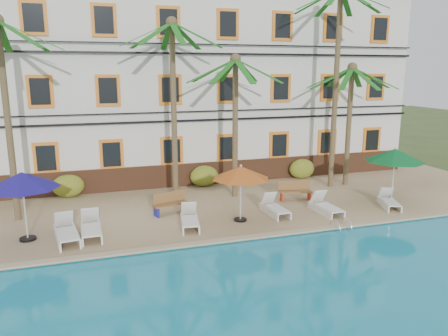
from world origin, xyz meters
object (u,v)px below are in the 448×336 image
object	(u,v)px
umbrella_red	(241,173)
lounger_f	(389,201)
palm_b	(173,85)
palm_e	(350,105)
pool_ladder	(341,228)
umbrella_blue	(22,181)
palm_c	(235,105)
palm_d	(337,63)
bench_right	(295,190)
umbrella_green	(395,155)
lounger_c	(190,219)
lounger_a	(67,232)
lounger_b	(91,228)
lounger_d	(274,208)
bench_left	(170,203)
palm_a	(5,91)
lounger_e	(326,206)

from	to	relation	value
umbrella_red	lounger_f	distance (m)	7.13
palm_b	palm_e	xyz separation A→B (m)	(9.14, -0.03, -1.10)
palm_e	pool_ladder	bearing A→B (deg)	-124.06
palm_b	umbrella_blue	distance (m)	7.61
palm_c	palm_d	distance (m)	5.73
palm_c	bench_right	size ratio (longest dim) A/B	4.26
umbrella_green	lounger_c	bearing A→B (deg)	-179.04
lounger_f	umbrella_blue	bearing A→B (deg)	177.47
lounger_a	bench_right	distance (m)	10.24
palm_d	lounger_b	xyz separation A→B (m)	(-12.10, -3.55, -5.99)
lounger_d	umbrella_blue	bearing A→B (deg)	179.79
lounger_b	bench_right	world-z (taller)	lounger_b
palm_c	palm_e	size ratio (longest dim) A/B	1.06
palm_e	umbrella_green	bearing A→B (deg)	-88.32
palm_b	lounger_d	xyz separation A→B (m)	(3.53, -3.41, -5.01)
palm_e	lounger_b	bearing A→B (deg)	-164.48
lounger_a	bench_left	world-z (taller)	lounger_a
palm_c	lounger_f	size ratio (longest dim) A/B	3.74
palm_a	lounger_d	xyz separation A→B (m)	(10.23, -2.51, -4.88)
lounger_e	pool_ladder	bearing A→B (deg)	-101.61
umbrella_red	lounger_e	world-z (taller)	umbrella_red
bench_left	lounger_a	bearing A→B (deg)	-155.51
umbrella_red	lounger_b	distance (m)	6.02
lounger_b	bench_left	world-z (taller)	lounger_b
umbrella_blue	umbrella_green	xyz separation A→B (m)	(15.33, -0.24, 0.04)
umbrella_green	lounger_c	world-z (taller)	umbrella_green
pool_ladder	umbrella_red	bearing A→B (deg)	149.99
palm_b	pool_ladder	distance (m)	9.42
palm_d	lounger_f	world-z (taller)	palm_d
lounger_a	lounger_b	bearing A→B (deg)	13.46
lounger_a	umbrella_green	bearing A→B (deg)	0.97
palm_e	lounger_a	distance (m)	14.91
lounger_e	pool_ladder	size ratio (longest dim) A/B	2.55
palm_a	lounger_b	distance (m)	6.25
umbrella_red	palm_b	bearing A→B (deg)	116.80
palm_b	umbrella_green	world-z (taller)	palm_b
palm_c	lounger_f	xyz separation A→B (m)	(5.99, -3.67, -4.14)
palm_c	lounger_d	distance (m)	5.18
umbrella_green	lounger_e	size ratio (longest dim) A/B	1.38
lounger_d	lounger_e	xyz separation A→B (m)	(2.14, -0.51, 0.01)
palm_a	palm_b	size ratio (longest dim) A/B	0.97
lounger_b	pool_ladder	xyz separation A→B (m)	(9.19, -2.06, -0.30)
palm_a	palm_c	bearing A→B (deg)	3.27
palm_b	lounger_a	distance (m)	7.88
palm_a	lounger_c	xyz separation A→B (m)	(6.49, -2.87, -4.88)
umbrella_green	umbrella_blue	bearing A→B (deg)	179.10
bench_left	pool_ladder	xyz separation A→B (m)	(5.97, -3.71, -0.47)
lounger_a	bench_right	size ratio (longest dim) A/B	1.33
umbrella_blue	lounger_b	distance (m)	2.91
palm_e	lounger_d	world-z (taller)	palm_e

